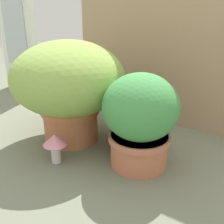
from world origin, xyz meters
TOP-DOWN VIEW (x-y plane):
  - ground_plane at (0.00, 0.00)m, footprint 6.00×6.00m
  - cardboard_backdrop at (0.15, 0.48)m, footprint 1.14×0.03m
  - window_panel_white at (-1.00, 0.44)m, footprint 0.34×0.05m
  - grass_planter at (-0.16, 0.03)m, footprint 0.50×0.50m
  - leafy_planter at (0.21, 0.02)m, footprint 0.29×0.29m
  - cat at (0.14, 0.10)m, footprint 0.32×0.31m
  - mushroom_ornament_pink at (-0.07, -0.16)m, footprint 0.10×0.10m
  - mushroom_ornament_red at (-0.13, -0.03)m, footprint 0.11×0.11m

SIDE VIEW (x-z plane):
  - ground_plane at x=0.00m, z-range 0.00..0.00m
  - mushroom_ornament_pink at x=-0.07m, z-range 0.03..0.15m
  - mushroom_ornament_red at x=-0.13m, z-range 0.03..0.16m
  - cat at x=0.14m, z-range -0.04..0.28m
  - leafy_planter at x=0.21m, z-range 0.01..0.39m
  - grass_planter at x=-0.16m, z-range 0.04..0.51m
  - window_panel_white at x=-1.00m, z-range 0.00..0.89m
  - cardboard_backdrop at x=0.15m, z-range 0.00..0.90m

